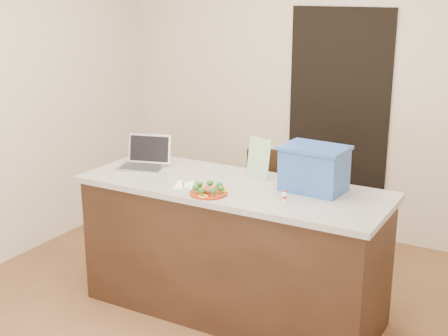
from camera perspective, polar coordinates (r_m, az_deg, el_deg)
The scene contains 16 objects.
ground at distance 4.26m, azimuth -0.89°, elevation -14.28°, with size 4.00×4.00×0.00m, color brown.
room_shell at distance 3.71m, azimuth -1.00°, elevation 7.77°, with size 4.00×4.00×4.00m.
doorway at distance 5.56m, azimuth 10.33°, elevation 3.96°, with size 0.90×0.02×2.00m, color black.
island at distance 4.25m, azimuth 0.80°, elevation -7.40°, with size 2.06×0.76×0.92m.
plate at distance 3.89m, azimuth -1.43°, elevation -2.28°, with size 0.24×0.24×0.02m.
meatballs at distance 3.89m, azimuth -1.45°, elevation -1.95°, with size 0.10×0.10×0.04m.
broccoli at distance 3.88m, azimuth -1.43°, elevation -1.75°, with size 0.20×0.20×0.04m.
pepper_rings at distance 3.89m, azimuth -1.43°, elevation -2.16°, with size 0.22×0.21×0.01m.
napkin at distance 4.07m, azimuth -3.33°, elevation -1.54°, with size 0.15×0.15×0.01m, color white.
fork at distance 4.09m, azimuth -3.48°, elevation -1.38°, with size 0.08×0.16×0.00m.
knife at distance 4.04m, azimuth -3.09°, elevation -1.57°, with size 0.05×0.18×0.01m.
yogurt_bottle at distance 3.80m, azimuth 5.55°, elevation -2.57°, with size 0.03×0.03×0.06m.
laptop at distance 4.50m, azimuth -7.23°, elevation 0.88°, with size 0.37×0.33×0.22m.
leaflet at distance 4.20m, azimuth 3.19°, elevation 0.92°, with size 0.19×0.00×0.27m, color silver.
blue_box at distance 3.96m, azimuth 8.25°, elevation -0.02°, with size 0.42×0.32×0.29m.
chair at distance 4.90m, azimuth 3.95°, elevation -3.16°, with size 0.55×0.57×0.94m.
Camera 1 is at (1.85, -3.16, 2.19)m, focal length 50.00 mm.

